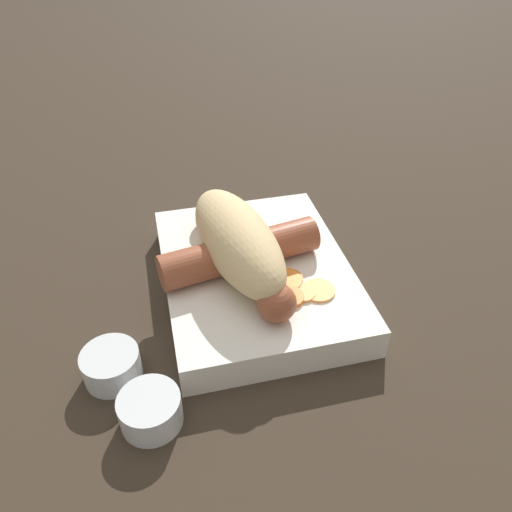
# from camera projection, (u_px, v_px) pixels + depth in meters

# --- Properties ---
(ground_plane) EXTENTS (3.00, 3.00, 0.00)m
(ground_plane) POSITION_uv_depth(u_px,v_px,m) (256.00, 288.00, 0.51)
(ground_plane) COLOR #33281E
(food_tray) EXTENTS (0.23, 0.18, 0.03)m
(food_tray) POSITION_uv_depth(u_px,v_px,m) (256.00, 276.00, 0.50)
(food_tray) COLOR silver
(food_tray) RESTS_ON ground_plane
(bread_roll) EXTENTS (0.17, 0.09, 0.06)m
(bread_roll) POSITION_uv_depth(u_px,v_px,m) (237.00, 239.00, 0.47)
(bread_roll) COLOR #DBBC84
(bread_roll) RESTS_ON food_tray
(sausage) EXTENTS (0.19, 0.16, 0.03)m
(sausage) POSITION_uv_depth(u_px,v_px,m) (240.00, 251.00, 0.48)
(sausage) COLOR brown
(sausage) RESTS_ON food_tray
(pickled_veggies) EXTENTS (0.06, 0.07, 0.00)m
(pickled_veggies) POSITION_uv_depth(u_px,v_px,m) (294.00, 287.00, 0.46)
(pickled_veggies) COLOR orange
(pickled_veggies) RESTS_ON food_tray
(condiment_cup_near) EXTENTS (0.05, 0.05, 0.03)m
(condiment_cup_near) POSITION_uv_depth(u_px,v_px,m) (112.00, 367.00, 0.41)
(condiment_cup_near) COLOR silver
(condiment_cup_near) RESTS_ON ground_plane
(condiment_cup_far) EXTENTS (0.05, 0.05, 0.03)m
(condiment_cup_far) POSITION_uv_depth(u_px,v_px,m) (151.00, 411.00, 0.38)
(condiment_cup_far) COLOR silver
(condiment_cup_far) RESTS_ON ground_plane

